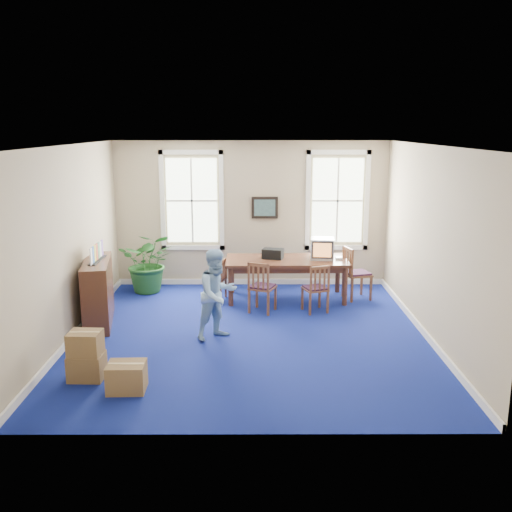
{
  "coord_description": "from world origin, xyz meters",
  "views": [
    {
      "loc": [
        0.07,
        -9.24,
        3.49
      ],
      "look_at": [
        0.1,
        0.6,
        1.25
      ],
      "focal_mm": 40.0,
      "sensor_mm": 36.0,
      "label": 1
    }
  ],
  "objects_px": {
    "conference_table": "(286,279)",
    "crt_tv": "(322,248)",
    "potted_plant": "(149,262)",
    "chair_near_left": "(262,286)",
    "cardboard_boxes": "(101,352)",
    "credenza": "(98,290)",
    "man": "(217,294)"
  },
  "relations": [
    {
      "from": "crt_tv",
      "to": "man",
      "type": "xyz_separation_m",
      "value": [
        -2.01,
        -2.3,
        -0.29
      ]
    },
    {
      "from": "conference_table",
      "to": "man",
      "type": "height_order",
      "value": "man"
    },
    {
      "from": "conference_table",
      "to": "potted_plant",
      "type": "bearing_deg",
      "value": 168.95
    },
    {
      "from": "potted_plant",
      "to": "chair_near_left",
      "type": "bearing_deg",
      "value": -29.59
    },
    {
      "from": "chair_near_left",
      "to": "conference_table",
      "type": "bearing_deg",
      "value": -98.46
    },
    {
      "from": "man",
      "to": "crt_tv",
      "type": "bearing_deg",
      "value": 9.92
    },
    {
      "from": "crt_tv",
      "to": "conference_table",
      "type": "bearing_deg",
      "value": -169.32
    },
    {
      "from": "chair_near_left",
      "to": "cardboard_boxes",
      "type": "relative_size",
      "value": 0.78
    },
    {
      "from": "crt_tv",
      "to": "man",
      "type": "bearing_deg",
      "value": -124.88
    },
    {
      "from": "conference_table",
      "to": "potted_plant",
      "type": "relative_size",
      "value": 1.89
    },
    {
      "from": "crt_tv",
      "to": "potted_plant",
      "type": "xyz_separation_m",
      "value": [
        -3.65,
        0.47,
        -0.4
      ]
    },
    {
      "from": "man",
      "to": "cardboard_boxes",
      "type": "distance_m",
      "value": 2.22
    },
    {
      "from": "conference_table",
      "to": "cardboard_boxes",
      "type": "bearing_deg",
      "value": -127.97
    },
    {
      "from": "chair_near_left",
      "to": "cardboard_boxes",
      "type": "distance_m",
      "value": 3.74
    },
    {
      "from": "potted_plant",
      "to": "cardboard_boxes",
      "type": "relative_size",
      "value": 1.02
    },
    {
      "from": "credenza",
      "to": "potted_plant",
      "type": "height_order",
      "value": "potted_plant"
    },
    {
      "from": "chair_near_left",
      "to": "potted_plant",
      "type": "height_order",
      "value": "potted_plant"
    },
    {
      "from": "conference_table",
      "to": "chair_near_left",
      "type": "relative_size",
      "value": 2.46
    },
    {
      "from": "chair_near_left",
      "to": "credenza",
      "type": "distance_m",
      "value": 3.04
    },
    {
      "from": "crt_tv",
      "to": "potted_plant",
      "type": "bearing_deg",
      "value": 178.92
    },
    {
      "from": "conference_table",
      "to": "chair_near_left",
      "type": "xyz_separation_m",
      "value": [
        -0.51,
        -0.84,
        0.08
      ]
    },
    {
      "from": "chair_near_left",
      "to": "potted_plant",
      "type": "relative_size",
      "value": 0.77
    },
    {
      "from": "credenza",
      "to": "potted_plant",
      "type": "xyz_separation_m",
      "value": [
        0.56,
        2.0,
        0.04
      ]
    },
    {
      "from": "potted_plant",
      "to": "credenza",
      "type": "bearing_deg",
      "value": -105.69
    },
    {
      "from": "conference_table",
      "to": "crt_tv",
      "type": "bearing_deg",
      "value": 3.6
    },
    {
      "from": "credenza",
      "to": "man",
      "type": "bearing_deg",
      "value": -29.73
    },
    {
      "from": "conference_table",
      "to": "man",
      "type": "xyz_separation_m",
      "value": [
        -1.28,
        -2.24,
        0.35
      ]
    },
    {
      "from": "credenza",
      "to": "cardboard_boxes",
      "type": "relative_size",
      "value": 1.21
    },
    {
      "from": "chair_near_left",
      "to": "cardboard_boxes",
      "type": "bearing_deg",
      "value": 73.7
    },
    {
      "from": "crt_tv",
      "to": "cardboard_boxes",
      "type": "distance_m",
      "value": 5.27
    },
    {
      "from": "potted_plant",
      "to": "cardboard_boxes",
      "type": "distance_m",
      "value": 4.29
    },
    {
      "from": "credenza",
      "to": "chair_near_left",
      "type": "bearing_deg",
      "value": 1.4
    }
  ]
}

